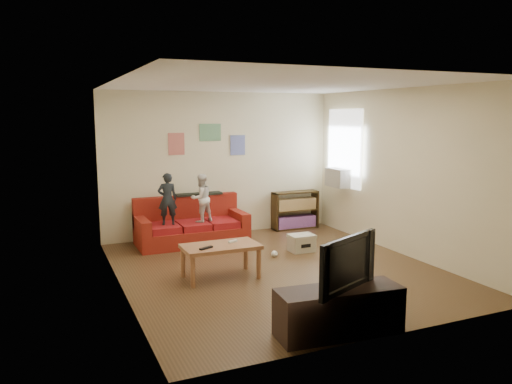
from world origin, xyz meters
name	(u,v)px	position (x,y,z in m)	size (l,w,h in m)	color
room_shell	(278,179)	(0.00, 0.00, 1.35)	(4.52, 5.02, 2.72)	brown
sofa	(191,227)	(-0.74, 2.02, 0.29)	(1.93, 0.89, 0.85)	maroon
child_a	(167,199)	(-1.19, 1.86, 0.85)	(0.33, 0.21, 0.90)	black
child_b	(201,198)	(-0.59, 1.86, 0.83)	(0.41, 0.32, 0.85)	white
coffee_table	(221,250)	(-0.90, -0.04, 0.41)	(1.06, 0.58, 0.48)	#A46A45
remote	(206,248)	(-1.15, -0.16, 0.49)	(0.21, 0.05, 0.02)	black
game_controller	(233,241)	(-0.70, 0.01, 0.49)	(0.14, 0.04, 0.03)	white
bookshelf	(295,212)	(1.51, 2.30, 0.34)	(0.94, 0.28, 0.76)	#36260F
window	(345,148)	(2.22, 1.65, 1.64)	(0.04, 1.08, 1.48)	white
ac_unit	(338,178)	(2.10, 1.65, 1.08)	(0.28, 0.55, 0.35)	#B7B2A3
artwork_left	(176,144)	(-0.85, 2.48, 1.75)	(0.30, 0.01, 0.40)	#D87266
artwork_center	(210,132)	(-0.20, 2.48, 1.95)	(0.42, 0.01, 0.32)	#72B27F
artwork_right	(238,145)	(0.35, 2.48, 1.70)	(0.30, 0.01, 0.38)	#727FCC
file_box	(302,243)	(0.80, 0.73, 0.15)	(0.42, 0.32, 0.29)	beige
tv_stand	(339,311)	(-0.38, -2.25, 0.25)	(1.33, 0.44, 0.50)	#2F1F1B
television	(340,262)	(-0.38, -2.25, 0.78)	(0.98, 0.13, 0.56)	black
tissue	(274,254)	(0.24, 0.60, 0.05)	(0.10, 0.10, 0.10)	white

